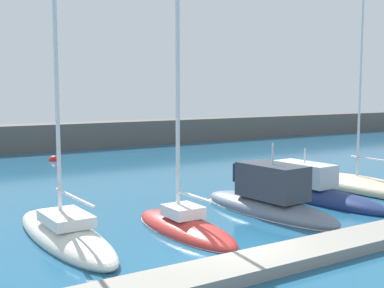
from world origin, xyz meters
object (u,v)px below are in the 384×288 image
(sailboat_ivory_third, at_px, (64,233))
(motorboat_navy_sixth, at_px, (315,192))
(motorboat_slate_fifth, at_px, (268,200))
(mooring_buoy_red, at_px, (54,161))
(sailboat_red_fourth, at_px, (184,225))
(sailboat_sand_seventh, at_px, (362,186))

(sailboat_ivory_third, relative_size, motorboat_navy_sixth, 1.60)
(motorboat_slate_fifth, height_order, mooring_buoy_red, motorboat_slate_fifth)
(sailboat_red_fourth, height_order, motorboat_navy_sixth, sailboat_red_fourth)
(motorboat_navy_sixth, height_order, mooring_buoy_red, motorboat_navy_sixth)
(sailboat_sand_seventh, distance_m, mooring_buoy_red, 23.37)
(motorboat_navy_sixth, bearing_deg, sailboat_ivory_third, 86.64)
(sailboat_red_fourth, bearing_deg, motorboat_slate_fifth, -83.34)
(sailboat_sand_seventh, bearing_deg, motorboat_navy_sixth, 94.88)
(motorboat_slate_fifth, height_order, motorboat_navy_sixth, motorboat_slate_fifth)
(sailboat_red_fourth, bearing_deg, mooring_buoy_red, -4.71)
(sailboat_ivory_third, bearing_deg, sailboat_red_fourth, -108.17)
(motorboat_slate_fifth, bearing_deg, sailboat_sand_seventh, -86.22)
(motorboat_navy_sixth, xyz_separation_m, sailboat_sand_seventh, (3.96, 0.34, -0.17))
(motorboat_slate_fifth, distance_m, sailboat_sand_seventh, 7.78)
(sailboat_ivory_third, bearing_deg, motorboat_slate_fifth, -96.00)
(sailboat_red_fourth, distance_m, motorboat_slate_fifth, 4.82)
(motorboat_slate_fifth, xyz_separation_m, motorboat_navy_sixth, (3.73, 0.76, -0.16))
(sailboat_sand_seventh, xyz_separation_m, mooring_buoy_red, (-10.63, 20.81, -0.24))
(sailboat_red_fourth, bearing_deg, sailboat_ivory_third, 72.99)
(motorboat_navy_sixth, relative_size, mooring_buoy_red, 10.09)
(motorboat_navy_sixth, bearing_deg, motorboat_slate_fifth, 98.16)
(mooring_buoy_red, bearing_deg, motorboat_navy_sixth, -72.49)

